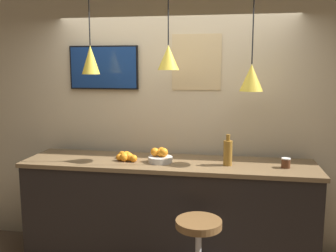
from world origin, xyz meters
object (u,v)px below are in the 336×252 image
object	(u,v)px
bar_stool	(198,249)
fruit_bowl	(160,156)
juice_bottle	(228,152)
mounted_tv	(104,68)
spread_jar	(286,163)

from	to	relation	value
bar_stool	fruit_bowl	world-z (taller)	fruit_bowl
juice_bottle	mounted_tv	world-z (taller)	mounted_tv
mounted_tv	juice_bottle	bearing A→B (deg)	-18.25
fruit_bowl	bar_stool	bearing A→B (deg)	-54.49
juice_bottle	bar_stool	bearing A→B (deg)	-109.60
bar_stool	fruit_bowl	xyz separation A→B (m)	(-0.43, 0.60, 0.61)
bar_stool	mounted_tv	size ratio (longest dim) A/B	1.00
fruit_bowl	mounted_tv	xyz separation A→B (m)	(-0.70, 0.44, 0.84)
mounted_tv	spread_jar	bearing A→B (deg)	-13.34
mounted_tv	fruit_bowl	bearing A→B (deg)	-31.80
bar_stool	spread_jar	xyz separation A→B (m)	(0.74, 0.60, 0.60)
bar_stool	fruit_bowl	size ratio (longest dim) A/B	3.25
fruit_bowl	juice_bottle	world-z (taller)	juice_bottle
fruit_bowl	mounted_tv	distance (m)	1.18
juice_bottle	spread_jar	world-z (taller)	juice_bottle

